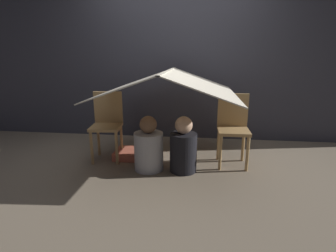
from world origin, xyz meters
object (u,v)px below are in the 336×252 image
chair_left (107,122)px  person_front (149,148)px  chair_right (233,126)px  person_second (183,148)px

chair_left → person_front: bearing=-32.3°
chair_right → person_front: (-0.97, -0.30, -0.21)m
chair_left → person_second: 1.05m
chair_right → person_second: chair_right is taller
chair_left → person_front: (0.59, -0.30, -0.21)m
person_front → person_second: bearing=0.3°
person_front → chair_left: bearing=153.2°
chair_right → person_front: 1.04m
chair_right → person_front: bearing=-163.3°
chair_left → person_front: size_ratio=1.33×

